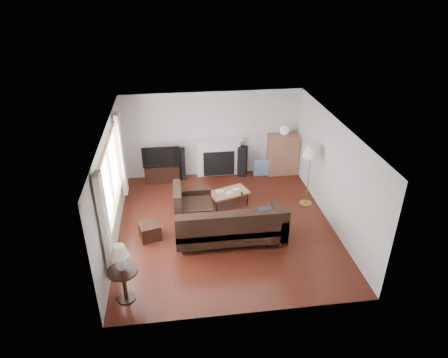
{
  "coord_description": "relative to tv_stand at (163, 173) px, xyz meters",
  "views": [
    {
      "loc": [
        -1.07,
        -7.8,
        5.47
      ],
      "look_at": [
        0.0,
        0.3,
        1.1
      ],
      "focal_mm": 32.0,
      "sensor_mm": 36.0,
      "label": 1
    }
  ],
  "objects": [
    {
      "name": "footstool",
      "position": [
        -0.28,
        -2.76,
        -0.06
      ],
      "size": [
        0.54,
        0.54,
        0.37
      ],
      "primitive_type": "cube",
      "rotation": [
        0.0,
        0.0,
        0.27
      ],
      "color": "black",
      "rests_on": "ground"
    },
    {
      "name": "speaker_right",
      "position": [
        2.33,
        0.04,
        0.2
      ],
      "size": [
        0.33,
        0.36,
        0.89
      ],
      "primitive_type": "cube",
      "rotation": [
        0.0,
        0.0,
        -0.36
      ],
      "color": "black",
      "rests_on": "ground"
    },
    {
      "name": "television",
      "position": [
        0.0,
        0.0,
        0.55
      ],
      "size": [
        1.05,
        0.14,
        0.6
      ],
      "primitive_type": "imported",
      "color": "black",
      "rests_on": "tv_stand"
    },
    {
      "name": "bookshelf",
      "position": [
        3.51,
        0.01,
        0.36
      ],
      "size": [
        0.89,
        0.42,
        1.22
      ],
      "primitive_type": "cube",
      "color": "#9B6348",
      "rests_on": "ground"
    },
    {
      "name": "window",
      "position": [
        -0.96,
        -2.7,
        1.31
      ],
      "size": [
        0.12,
        2.74,
        1.54
      ],
      "primitive_type": "cube",
      "color": "olive",
      "rests_on": "room"
    },
    {
      "name": "coffee_table",
      "position": [
        1.69,
        -1.59,
        -0.05
      ],
      "size": [
        1.12,
        0.85,
        0.39
      ],
      "primitive_type": "cube",
      "rotation": [
        0.0,
        0.0,
        0.35
      ],
      "color": "#A3784E",
      "rests_on": "ground"
    },
    {
      "name": "sectional_sofa",
      "position": [
        1.51,
        -3.07,
        0.18
      ],
      "size": [
        2.63,
        1.92,
        0.85
      ],
      "primitive_type": "cube",
      "color": "black",
      "rests_on": "ground"
    },
    {
      "name": "floor_lamp",
      "position": [
        3.69,
        -1.8,
        0.58
      ],
      "size": [
        0.54,
        0.54,
        1.65
      ],
      "primitive_type": "cube",
      "rotation": [
        0.0,
        0.0,
        0.33
      ],
      "color": "#A8843A",
      "rests_on": "ground"
    },
    {
      "name": "side_table",
      "position": [
        -0.66,
        -4.62,
        0.1
      ],
      "size": [
        0.55,
        0.55,
        0.69
      ],
      "primitive_type": "cube",
      "color": "black",
      "rests_on": "ground"
    },
    {
      "name": "speaker_left",
      "position": [
        0.54,
        0.05,
        0.21
      ],
      "size": [
        0.26,
        0.31,
        0.92
      ],
      "primitive_type": "cube",
      "rotation": [
        0.0,
        0.0,
        -0.03
      ],
      "color": "black",
      "rests_on": "ground"
    },
    {
      "name": "room",
      "position": [
        1.49,
        -2.5,
        1.01
      ],
      "size": [
        5.1,
        5.6,
        2.54
      ],
      "color": "#4D1C11",
      "rests_on": "ground"
    },
    {
      "name": "tv_stand",
      "position": [
        0.0,
        0.0,
        0.0
      ],
      "size": [
        0.98,
        0.44,
        0.49
      ],
      "primitive_type": "cube",
      "color": "black",
      "rests_on": "ground"
    },
    {
      "name": "fireplace",
      "position": [
        1.64,
        0.14,
        0.33
      ],
      "size": [
        1.4,
        0.26,
        1.15
      ],
      "primitive_type": "cube",
      "color": "white",
      "rests_on": "room"
    },
    {
      "name": "globe_lamp",
      "position": [
        3.51,
        0.01,
        1.11
      ],
      "size": [
        0.26,
        0.26,
        0.26
      ],
      "primitive_type": "sphere",
      "color": "white",
      "rests_on": "bookshelf"
    },
    {
      "name": "curtain_far",
      "position": [
        -0.91,
        -1.18,
        1.16
      ],
      "size": [
        0.1,
        0.35,
        2.1
      ],
      "primitive_type": "cube",
      "color": "white",
      "rests_on": "room"
    },
    {
      "name": "curtain_near",
      "position": [
        -0.91,
        -4.22,
        1.16
      ],
      "size": [
        0.1,
        0.35,
        2.1
      ],
      "primitive_type": "cube",
      "color": "white",
      "rests_on": "room"
    },
    {
      "name": "table_lamp",
      "position": [
        -0.66,
        -4.62,
        0.71
      ],
      "size": [
        0.33,
        0.33,
        0.53
      ],
      "primitive_type": "cube",
      "color": "silver",
      "rests_on": "side_table"
    }
  ]
}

